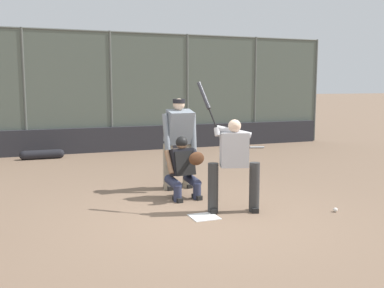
# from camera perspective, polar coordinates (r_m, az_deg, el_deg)

# --- Properties ---
(ground_plane) EXTENTS (160.00, 160.00, 0.00)m
(ground_plane) POSITION_cam_1_polar(r_m,az_deg,el_deg) (7.27, 1.55, -9.27)
(ground_plane) COLOR #7A604C
(home_plate_marker) EXTENTS (0.43, 0.43, 0.01)m
(home_plate_marker) POSITION_cam_1_polar(r_m,az_deg,el_deg) (7.27, 1.55, -9.23)
(home_plate_marker) COLOR white
(home_plate_marker) RESTS_ON ground_plane
(backstop_fence) EXTENTS (15.40, 0.08, 3.75)m
(backstop_fence) POSITION_cam_1_polar(r_m,az_deg,el_deg) (14.40, -10.25, 6.87)
(backstop_fence) COLOR #515651
(backstop_fence) RESTS_ON ground_plane
(padding_wall) EXTENTS (15.02, 0.18, 0.77)m
(padding_wall) POSITION_cam_1_polar(r_m,az_deg,el_deg) (14.40, -10.03, 0.59)
(padding_wall) COLOR #28282D
(padding_wall) RESTS_ON ground_plane
(bleachers_beyond) EXTENTS (10.73, 3.05, 1.80)m
(bleachers_beyond) POSITION_cam_1_polar(r_m,az_deg,el_deg) (17.15, -15.49, 2.20)
(bleachers_beyond) COLOR slate
(bleachers_beyond) RESTS_ON ground_plane
(batter_at_plate) EXTENTS (0.86, 0.85, 2.15)m
(batter_at_plate) POSITION_cam_1_polar(r_m,az_deg,el_deg) (7.41, 5.27, -2.29)
(batter_at_plate) COLOR #333333
(batter_at_plate) RESTS_ON ground_plane
(catcher_behind_plate) EXTENTS (0.63, 0.74, 1.16)m
(catcher_behind_plate) POSITION_cam_1_polar(r_m,az_deg,el_deg) (8.29, -1.07, -2.91)
(catcher_behind_plate) COLOR #2D334C
(catcher_behind_plate) RESTS_ON ground_plane
(umpire_home) EXTENTS (0.74, 0.49, 1.83)m
(umpire_home) POSITION_cam_1_polar(r_m,az_deg,el_deg) (9.00, -1.70, 0.44)
(umpire_home) COLOR gray
(umpire_home) RESTS_ON ground_plane
(spare_bat_near_backstop) EXTENTS (0.32, 0.87, 0.07)m
(spare_bat_near_backstop) POSITION_cam_1_polar(r_m,az_deg,el_deg) (14.03, 0.33, -0.94)
(spare_bat_near_backstop) COLOR black
(spare_bat_near_backstop) RESTS_ON ground_plane
(spare_bat_by_padding) EXTENTS (0.81, 0.29, 0.07)m
(spare_bat_by_padding) POSITION_cam_1_polar(r_m,az_deg,el_deg) (15.08, 8.02, -0.41)
(spare_bat_by_padding) COLOR black
(spare_bat_by_padding) RESTS_ON ground_plane
(baseball_loose) EXTENTS (0.07, 0.07, 0.07)m
(baseball_loose) POSITION_cam_1_polar(r_m,az_deg,el_deg) (7.91, 17.75, -7.96)
(baseball_loose) COLOR white
(baseball_loose) RESTS_ON ground_plane
(equipment_bag_dugout_side) EXTENTS (1.23, 0.26, 0.26)m
(equipment_bag_dugout_side) POSITION_cam_1_polar(r_m,az_deg,el_deg) (13.47, -18.50, -1.27)
(equipment_bag_dugout_side) COLOR black
(equipment_bag_dugout_side) RESTS_ON ground_plane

